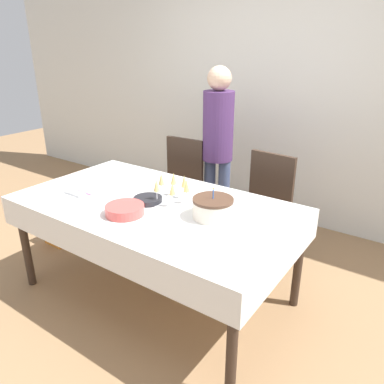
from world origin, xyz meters
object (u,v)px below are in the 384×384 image
dining_chair_far_right (263,206)px  plate_stack_main (125,210)px  champagne_tray (173,190)px  person_standing (218,139)px  plate_stack_dessert (148,200)px  gift_bag (57,230)px  dining_chair_far_left (179,185)px  birthday_cake (213,208)px

dining_chair_far_right → plate_stack_main: 1.25m
champagne_tray → person_standing: (-0.23, 0.98, 0.13)m
plate_stack_dessert → gift_bag: plate_stack_dessert is taller
dining_chair_far_left → person_standing: 0.58m
plate_stack_main → plate_stack_dessert: size_ratio=1.26×
person_standing → plate_stack_main: bearing=-85.3°
birthday_cake → plate_stack_dessert: (-0.50, -0.05, -0.05)m
birthday_cake → gift_bag: (-1.74, 0.01, -0.69)m
birthday_cake → champagne_tray: 0.37m
birthday_cake → champagne_tray: size_ratio=0.79×
dining_chair_far_right → person_standing: 0.76m
champagne_tray → person_standing: size_ratio=0.20×
plate_stack_dessert → gift_bag: bearing=177.1°
dining_chair_far_right → champagne_tray: 0.90m
plate_stack_main → person_standing: person_standing is taller
dining_chair_far_left → plate_stack_dessert: dining_chair_far_left is taller
birthday_cake → dining_chair_far_right: bearing=91.1°
dining_chair_far_right → gift_bag: bearing=-154.5°
dining_chair_far_left → plate_stack_main: dining_chair_far_left is taller
dining_chair_far_left → plate_stack_dessert: (0.40, -0.89, 0.25)m
birthday_cake → plate_stack_main: size_ratio=1.03×
dining_chair_far_right → birthday_cake: size_ratio=3.69×
champagne_tray → person_standing: 1.02m
plate_stack_main → gift_bag: plate_stack_main is taller
dining_chair_far_right → champagne_tray: dining_chair_far_right is taller
dining_chair_far_left → person_standing: person_standing is taller
dining_chair_far_left → champagne_tray: size_ratio=2.92×
champagne_tray → plate_stack_main: 0.38m
birthday_cake → gift_bag: bearing=179.7°
plate_stack_main → person_standing: (-0.11, 1.33, 0.18)m
person_standing → dining_chair_far_right: bearing=-19.7°
plate_stack_main → person_standing: 1.35m
birthday_cake → plate_stack_main: bearing=-149.4°
plate_stack_main → person_standing: bearing=94.7°
plate_stack_main → plate_stack_dessert: bearing=92.6°
dining_chair_far_right → plate_stack_dessert: dining_chair_far_right is taller
dining_chair_far_left → dining_chair_far_right: 0.88m
dining_chair_far_right → birthday_cake: birthday_cake is taller
dining_chair_far_left → champagne_tray: dining_chair_far_left is taller
plate_stack_main → champagne_tray: bearing=71.0°
birthday_cake → person_standing: person_standing is taller
champagne_tray → plate_stack_main: (-0.12, -0.35, -0.05)m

